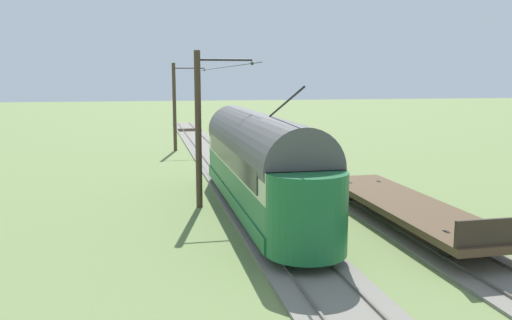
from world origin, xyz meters
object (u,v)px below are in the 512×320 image
object	(u,v)px
flatcar_adjacent	(408,206)
catenary_pole_mid_near	(200,127)
vintage_streetcar	(258,161)
catenary_pole_foreground	(175,105)

from	to	relation	value
flatcar_adjacent	catenary_pole_mid_near	bearing A→B (deg)	-33.00
vintage_streetcar	flatcar_adjacent	xyz separation A→B (m)	(-5.18, 3.58, -1.39)
catenary_pole_mid_near	flatcar_adjacent	bearing A→B (deg)	147.00
catenary_pole_foreground	catenary_pole_mid_near	distance (m)	18.98
vintage_streetcar	catenary_pole_mid_near	distance (m)	3.04
catenary_pole_foreground	flatcar_adjacent	bearing A→B (deg)	107.53
catenary_pole_mid_near	vintage_streetcar	bearing A→B (deg)	150.94
flatcar_adjacent	vintage_streetcar	bearing A→B (deg)	-34.69
vintage_streetcar	catenary_pole_foreground	bearing A→B (deg)	-83.35
flatcar_adjacent	catenary_pole_mid_near	world-z (taller)	catenary_pole_mid_near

